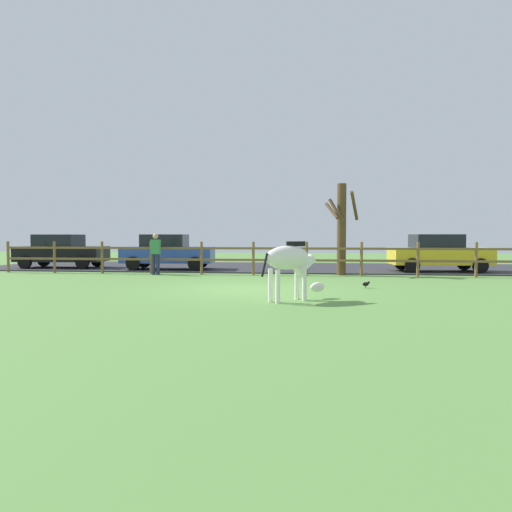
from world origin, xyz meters
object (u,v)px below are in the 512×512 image
object	(u,v)px
parked_car_black	(61,251)
parked_car_blue	(168,252)
zebra	(290,262)
crow_on_grass	(366,284)
parked_car_yellow	(438,253)
visitor_near_fence	(156,252)
bare_tree	(342,227)

from	to	relation	value
parked_car_black	parked_car_blue	bearing A→B (deg)	-4.18
zebra	parked_car_black	xyz separation A→B (m)	(-11.33, 9.82, -0.08)
crow_on_grass	parked_car_black	distance (m)	15.01
parked_car_blue	parked_car_yellow	size ratio (longest dim) A/B	1.00
parked_car_yellow	visitor_near_fence	world-z (taller)	visitor_near_fence
bare_tree	parked_car_black	world-z (taller)	bare_tree
bare_tree	parked_car_black	size ratio (longest dim) A/B	0.88
parked_car_yellow	visitor_near_fence	size ratio (longest dim) A/B	2.51
parked_car_black	crow_on_grass	bearing A→B (deg)	-26.75
bare_tree	parked_car_blue	world-z (taller)	bare_tree
parked_car_blue	parked_car_black	bearing A→B (deg)	175.82
bare_tree	visitor_near_fence	size ratio (longest dim) A/B	2.19
parked_car_black	visitor_near_fence	world-z (taller)	visitor_near_fence
parked_car_black	bare_tree	bearing A→B (deg)	-9.02
crow_on_grass	parked_car_yellow	size ratio (longest dim) A/B	0.05
parked_car_yellow	visitor_near_fence	bearing A→B (deg)	-167.18
zebra	visitor_near_fence	distance (m)	9.05
bare_tree	visitor_near_fence	world-z (taller)	bare_tree
parked_car_blue	visitor_near_fence	xyz separation A→B (m)	(0.30, -2.44, 0.06)
parked_car_yellow	bare_tree	bearing A→B (deg)	-156.11
zebra	visitor_near_fence	size ratio (longest dim) A/B	0.94
bare_tree	parked_car_black	distance (m)	13.10
bare_tree	parked_car_black	bearing A→B (deg)	170.98
zebra	parked_car_yellow	world-z (taller)	parked_car_yellow
parked_car_blue	visitor_near_fence	world-z (taller)	visitor_near_fence
zebra	crow_on_grass	world-z (taller)	zebra
parked_car_black	visitor_near_fence	size ratio (longest dim) A/B	2.50
zebra	crow_on_grass	distance (m)	3.79
bare_tree	zebra	size ratio (longest dim) A/B	2.32
parked_car_blue	parked_car_yellow	distance (m)	11.72
crow_on_grass	parked_car_black	bearing A→B (deg)	153.25
bare_tree	visitor_near_fence	xyz separation A→B (m)	(-7.31, -0.78, -0.98)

